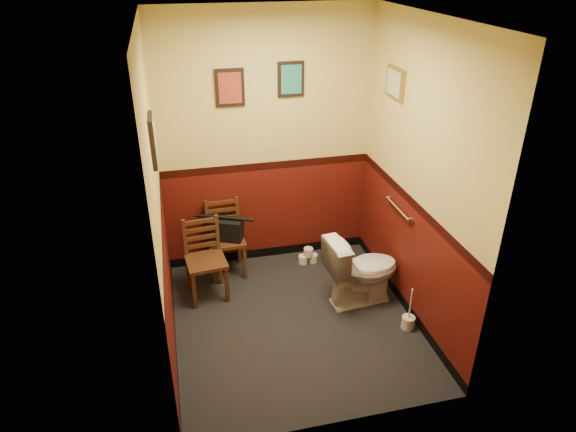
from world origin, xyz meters
name	(u,v)px	position (x,y,z in m)	size (l,w,h in m)	color
floor	(294,321)	(0.00, 0.00, 0.00)	(2.20, 2.40, 0.00)	black
ceiling	(296,18)	(0.00, 0.00, 2.70)	(2.20, 2.40, 0.00)	silver
wall_back	(267,144)	(0.00, 1.20, 1.35)	(2.20, 2.70, 0.00)	#4D100C
wall_front	(342,272)	(0.00, -1.20, 1.35)	(2.20, 2.70, 0.00)	#4D100C
wall_left	(158,206)	(-1.10, 0.00, 1.35)	(2.40, 2.70, 0.00)	#4D100C
wall_right	(418,180)	(1.10, 0.00, 1.35)	(2.40, 2.70, 0.00)	#4D100C
grab_bar	(398,209)	(1.07, 0.25, 0.95)	(0.05, 0.56, 0.06)	silver
framed_print_back_a	(230,88)	(-0.35, 1.18, 1.95)	(0.28, 0.04, 0.36)	black
framed_print_back_b	(291,79)	(0.25, 1.18, 2.00)	(0.26, 0.04, 0.34)	black
framed_print_left	(153,140)	(-1.08, 0.10, 1.85)	(0.04, 0.30, 0.38)	black
framed_print_right	(395,83)	(1.08, 0.60, 2.05)	(0.04, 0.34, 0.28)	olive
toilet	(362,270)	(0.72, 0.18, 0.36)	(0.41, 0.73, 0.72)	white
toilet_brush	(408,322)	(1.01, -0.33, 0.07)	(0.12, 0.12, 0.44)	silver
chair_left	(205,259)	(-0.75, 0.64, 0.41)	(0.41, 0.41, 0.81)	#482815
chair_right	(225,238)	(-0.50, 1.01, 0.41)	(0.39, 0.39, 0.81)	#482815
handbag	(225,229)	(-0.50, 0.98, 0.54)	(0.40, 0.31, 0.26)	black
tp_stack	(308,256)	(0.40, 0.96, 0.08)	(0.22, 0.11, 0.19)	silver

